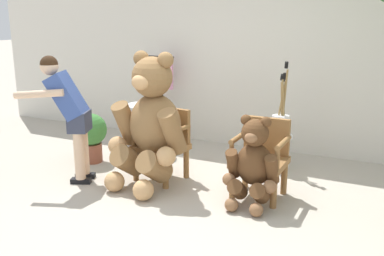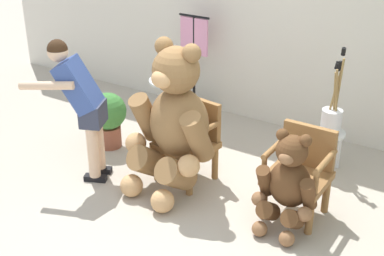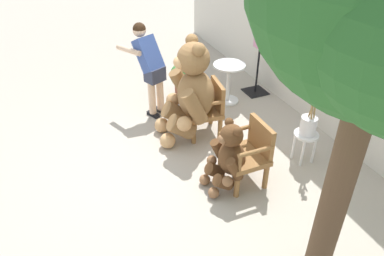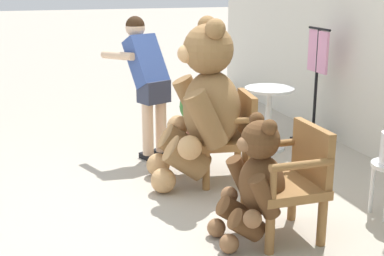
% 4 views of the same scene
% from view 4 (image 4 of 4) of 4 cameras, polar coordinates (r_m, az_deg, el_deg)
% --- Properties ---
extents(ground_plane, '(60.00, 60.00, 0.00)m').
position_cam_4_polar(ground_plane, '(4.59, -0.16, -8.91)').
color(ground_plane, '#B2A899').
extents(wooden_chair_left, '(0.63, 0.60, 0.86)m').
position_cam_4_polar(wooden_chair_left, '(5.16, 4.01, -0.65)').
color(wooden_chair_left, olive).
rests_on(wooden_chair_left, ground).
extents(wooden_chair_right, '(0.56, 0.52, 0.86)m').
position_cam_4_polar(wooden_chair_right, '(4.10, 10.52, -5.29)').
color(wooden_chair_right, olive).
rests_on(wooden_chair_right, ground).
extents(teddy_bear_large, '(0.97, 0.95, 1.58)m').
position_cam_4_polar(teddy_bear_large, '(5.01, 1.17, 2.55)').
color(teddy_bear_large, olive).
rests_on(teddy_bear_large, ground).
extents(teddy_bear_small, '(0.58, 0.54, 0.97)m').
position_cam_4_polar(teddy_bear_small, '(3.98, 6.77, -5.65)').
color(teddy_bear_small, brown).
rests_on(teddy_bear_small, ground).
extents(person_visitor, '(0.72, 0.67, 1.52)m').
position_cam_4_polar(person_visitor, '(5.78, -4.84, 5.64)').
color(person_visitor, black).
rests_on(person_visitor, ground).
extents(round_side_table, '(0.56, 0.56, 0.72)m').
position_cam_4_polar(round_side_table, '(6.15, 8.17, 1.78)').
color(round_side_table, silver).
rests_on(round_side_table, ground).
extents(potted_plant, '(0.44, 0.44, 0.68)m').
position_cam_4_polar(potted_plant, '(6.29, 0.66, 1.79)').
color(potted_plant, brown).
rests_on(potted_plant, ground).
extents(clothing_display_stand, '(0.44, 0.40, 1.36)m').
position_cam_4_polar(clothing_display_stand, '(6.47, 13.09, 4.70)').
color(clothing_display_stand, black).
rests_on(clothing_display_stand, ground).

